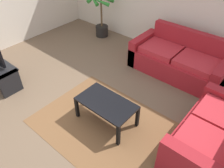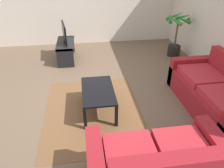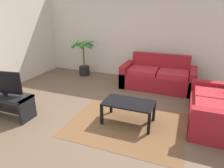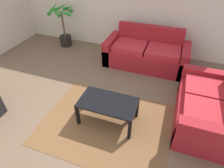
% 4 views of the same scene
% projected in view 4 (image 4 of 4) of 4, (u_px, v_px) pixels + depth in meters
% --- Properties ---
extents(ground_plane, '(6.60, 6.60, 0.00)m').
position_uv_depth(ground_plane, '(68.00, 118.00, 3.36)').
color(ground_plane, brown).
extents(couch_main, '(1.99, 0.90, 0.90)m').
position_uv_depth(couch_main, '(146.00, 54.00, 4.62)').
color(couch_main, maroon).
rests_on(couch_main, ground).
extents(couch_loveseat, '(0.90, 1.60, 0.90)m').
position_uv_depth(couch_loveseat, '(207.00, 108.00, 3.14)').
color(couch_loveseat, maroon).
rests_on(couch_loveseat, ground).
extents(coffee_table, '(0.96, 0.55, 0.44)m').
position_uv_depth(coffee_table, '(108.00, 104.00, 3.10)').
color(coffee_table, black).
rests_on(coffee_table, ground).
extents(area_rug, '(2.20, 1.70, 0.01)m').
position_uv_depth(area_rug, '(106.00, 123.00, 3.26)').
color(area_rug, brown).
rests_on(area_rug, ground).
extents(potted_palm, '(0.72, 0.76, 1.19)m').
position_uv_depth(potted_palm, '(64.00, 27.00, 5.32)').
color(potted_palm, black).
rests_on(potted_palm, ground).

